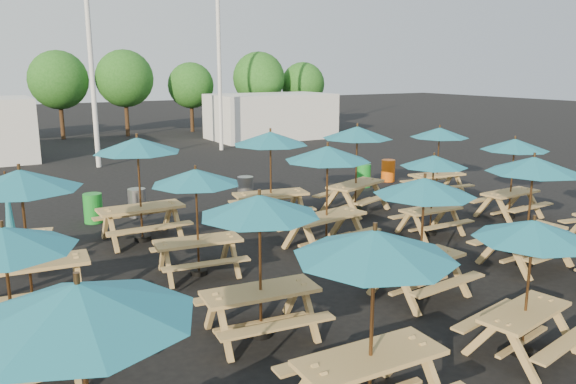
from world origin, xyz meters
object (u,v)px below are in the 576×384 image
waste_bin_4 (388,171)px  picnic_unit_0 (80,321)px  picnic_unit_5 (260,215)px  picnic_unit_14 (434,167)px  picnic_unit_6 (196,184)px  picnic_unit_13 (533,172)px  picnic_unit_2 (21,190)px  picnic_unit_9 (424,195)px  picnic_unit_8 (533,240)px  picnic_unit_1 (4,250)px  picnic_unit_7 (138,152)px  waste_bin_0 (93,208)px  picnic_unit_15 (357,139)px  waste_bin_2 (246,189)px  picnic_unit_10 (327,161)px  waste_bin_1 (137,203)px  picnic_unit_3 (11,227)px  picnic_unit_4 (374,257)px  picnic_unit_11 (270,145)px  picnic_unit_18 (514,150)px  picnic_unit_19 (439,137)px  waste_bin_3 (364,176)px

waste_bin_4 → picnic_unit_0: bearing=-138.8°
picnic_unit_5 → picnic_unit_14: (6.21, 2.70, -0.22)m
picnic_unit_6 → picnic_unit_13: picnic_unit_13 is taller
picnic_unit_2 → picnic_unit_9: (6.22, -3.01, -0.21)m
picnic_unit_8 → waste_bin_4: 12.90m
picnic_unit_5 → picnic_unit_14: 6.78m
picnic_unit_1 → picnic_unit_7: bearing=62.7°
picnic_unit_2 → picnic_unit_9: picnic_unit_2 is taller
picnic_unit_2 → waste_bin_0: bearing=73.3°
picnic_unit_15 → waste_bin_2: size_ratio=3.23×
picnic_unit_15 → waste_bin_4: size_ratio=3.23×
picnic_unit_0 → waste_bin_4: 17.06m
picnic_unit_10 → waste_bin_1: bearing=111.5°
picnic_unit_6 → picnic_unit_3: bearing=148.6°
picnic_unit_0 → picnic_unit_6: (3.19, 5.69, -0.20)m
picnic_unit_5 → waste_bin_0: 8.33m
picnic_unit_4 → picnic_unit_9: size_ratio=1.05×
picnic_unit_6 → picnic_unit_1: bearing=-135.8°
picnic_unit_11 → picnic_unit_18: 6.68m
picnic_unit_5 → picnic_unit_18: bearing=22.6°
picnic_unit_7 → waste_bin_2: bearing=30.5°
picnic_unit_3 → picnic_unit_5: bearing=-47.5°
picnic_unit_15 → waste_bin_1: (-5.69, 2.60, -1.74)m
picnic_unit_10 → picnic_unit_5: bearing=-146.1°
picnic_unit_8 → picnic_unit_9: (0.19, 2.37, 0.15)m
picnic_unit_8 → picnic_unit_13: size_ratio=0.87×
picnic_unit_18 → picnic_unit_19: 2.94m
picnic_unit_11 → picnic_unit_14: (2.95, -2.98, -0.39)m
waste_bin_1 → waste_bin_0: bearing=-179.1°
picnic_unit_4 → picnic_unit_8: size_ratio=1.14×
waste_bin_0 → waste_bin_2: 4.62m
picnic_unit_10 → waste_bin_4: (6.42, 5.44, -1.67)m
picnic_unit_1 → waste_bin_4: (13.15, 8.21, -1.50)m
picnic_unit_0 → waste_bin_4: bearing=27.1°
picnic_unit_14 → picnic_unit_1: bearing=-165.6°
picnic_unit_9 → picnic_unit_15: picnic_unit_15 is taller
picnic_unit_2 → picnic_unit_13: picnic_unit_2 is taller
picnic_unit_10 → waste_bin_1: (-2.98, 5.09, -1.67)m
picnic_unit_5 → picnic_unit_19: picnic_unit_5 is taller
picnic_unit_4 → picnic_unit_5: (-0.18, 2.49, -0.05)m
waste_bin_2 → waste_bin_3: same height
picnic_unit_4 → picnic_unit_11: size_ratio=0.94×
picnic_unit_6 → waste_bin_1: 5.35m
picnic_unit_4 → picnic_unit_7: (-0.39, 8.33, 0.16)m
picnic_unit_14 → waste_bin_2: picnic_unit_14 is taller
picnic_unit_1 → picnic_unit_19: bearing=25.8°
picnic_unit_13 → waste_bin_1: size_ratio=2.95×
picnic_unit_8 → picnic_unit_10: size_ratio=0.85×
picnic_unit_4 → picnic_unit_7: picnic_unit_7 is taller
picnic_unit_4 → picnic_unit_5: bearing=96.0°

